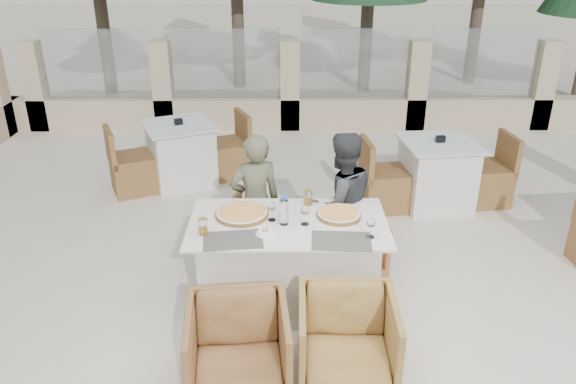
{
  "coord_description": "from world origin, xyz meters",
  "views": [
    {
      "loc": [
        -0.1,
        -3.92,
        2.89
      ],
      "look_at": [
        -0.07,
        0.37,
        0.9
      ],
      "focal_mm": 35.0,
      "sensor_mm": 36.0,
      "label": 1
    }
  ],
  "objects_px": {
    "pizza_right": "(339,214)",
    "water_bottle": "(284,210)",
    "armchair_near_left": "(238,349)",
    "bg_table_b": "(436,174)",
    "diner_left": "(255,202)",
    "dining_table": "(288,263)",
    "armchair_far_left": "(259,232)",
    "wine_glass_centre": "(272,210)",
    "armchair_far_right": "(349,243)",
    "diner_right": "(341,204)",
    "beer_glass_right": "(308,198)",
    "bg_table_a": "(181,154)",
    "olive_dish": "(265,232)",
    "beer_glass_left": "(203,227)",
    "pizza_left": "(242,212)",
    "wine_glass_near": "(305,214)",
    "wine_glass_corner": "(371,227)",
    "armchair_near_right": "(347,339)"
  },
  "relations": [
    {
      "from": "pizza_right",
      "to": "bg_table_a",
      "type": "distance_m",
      "value": 3.03
    },
    {
      "from": "water_bottle",
      "to": "wine_glass_near",
      "type": "relative_size",
      "value": 1.36
    },
    {
      "from": "bg_table_b",
      "to": "olive_dish",
      "type": "bearing_deg",
      "value": -138.55
    },
    {
      "from": "wine_glass_corner",
      "to": "diner_right",
      "type": "relative_size",
      "value": 0.14
    },
    {
      "from": "water_bottle",
      "to": "diner_right",
      "type": "height_order",
      "value": "diner_right"
    },
    {
      "from": "wine_glass_centre",
      "to": "olive_dish",
      "type": "relative_size",
      "value": 1.67
    },
    {
      "from": "diner_left",
      "to": "wine_glass_centre",
      "type": "bearing_deg",
      "value": 86.78
    },
    {
      "from": "wine_glass_centre",
      "to": "armchair_far_right",
      "type": "height_order",
      "value": "wine_glass_centre"
    },
    {
      "from": "beer_glass_right",
      "to": "armchair_near_right",
      "type": "relative_size",
      "value": 0.19
    },
    {
      "from": "pizza_left",
      "to": "armchair_near_left",
      "type": "height_order",
      "value": "pizza_left"
    },
    {
      "from": "pizza_right",
      "to": "water_bottle",
      "type": "bearing_deg",
      "value": -164.56
    },
    {
      "from": "pizza_left",
      "to": "beer_glass_left",
      "type": "xyz_separation_m",
      "value": [
        -0.28,
        -0.31,
        0.04
      ]
    },
    {
      "from": "olive_dish",
      "to": "armchair_far_right",
      "type": "xyz_separation_m",
      "value": [
        0.74,
        0.71,
        -0.51
      ]
    },
    {
      "from": "wine_glass_centre",
      "to": "diner_left",
      "type": "distance_m",
      "value": 0.63
    },
    {
      "from": "beer_glass_left",
      "to": "bg_table_a",
      "type": "bearing_deg",
      "value": 103.51
    },
    {
      "from": "wine_glass_near",
      "to": "bg_table_b",
      "type": "height_order",
      "value": "wine_glass_near"
    },
    {
      "from": "wine_glass_centre",
      "to": "armchair_near_left",
      "type": "xyz_separation_m",
      "value": [
        -0.22,
        -1.02,
        -0.54
      ]
    },
    {
      "from": "pizza_right",
      "to": "bg_table_a",
      "type": "bearing_deg",
      "value": 125.23
    },
    {
      "from": "beer_glass_left",
      "to": "water_bottle",
      "type": "bearing_deg",
      "value": 14.87
    },
    {
      "from": "pizza_right",
      "to": "armchair_near_left",
      "type": "xyz_separation_m",
      "value": [
        -0.76,
        -1.08,
        -0.47
      ]
    },
    {
      "from": "pizza_right",
      "to": "diner_left",
      "type": "height_order",
      "value": "diner_left"
    },
    {
      "from": "armchair_near_left",
      "to": "bg_table_b",
      "type": "height_order",
      "value": "bg_table_b"
    },
    {
      "from": "dining_table",
      "to": "water_bottle",
      "type": "relative_size",
      "value": 6.4
    },
    {
      "from": "wine_glass_centre",
      "to": "olive_dish",
      "type": "xyz_separation_m",
      "value": [
        -0.05,
        -0.23,
        -0.07
      ]
    },
    {
      "from": "pizza_left",
      "to": "diner_left",
      "type": "xyz_separation_m",
      "value": [
        0.08,
        0.49,
        -0.14
      ]
    },
    {
      "from": "beer_glass_left",
      "to": "armchair_near_left",
      "type": "relative_size",
      "value": 0.19
    },
    {
      "from": "wine_glass_centre",
      "to": "diner_right",
      "type": "distance_m",
      "value": 0.79
    },
    {
      "from": "armchair_far_left",
      "to": "armchair_near_right",
      "type": "height_order",
      "value": "armchair_near_right"
    },
    {
      "from": "bg_table_a",
      "to": "wine_glass_near",
      "type": "bearing_deg",
      "value": -84.71
    },
    {
      "from": "pizza_left",
      "to": "wine_glass_corner",
      "type": "height_order",
      "value": "wine_glass_corner"
    },
    {
      "from": "dining_table",
      "to": "armchair_far_right",
      "type": "bearing_deg",
      "value": 42.32
    },
    {
      "from": "dining_table",
      "to": "armchair_far_left",
      "type": "bearing_deg",
      "value": 111.01
    },
    {
      "from": "armchair_near_left",
      "to": "armchair_near_right",
      "type": "xyz_separation_m",
      "value": [
        0.75,
        0.1,
        -0.0
      ]
    },
    {
      "from": "olive_dish",
      "to": "diner_right",
      "type": "distance_m",
      "value": 0.97
    },
    {
      "from": "diner_left",
      "to": "bg_table_b",
      "type": "bearing_deg",
      "value": -166.57
    },
    {
      "from": "armchair_far_left",
      "to": "bg_table_b",
      "type": "relative_size",
      "value": 0.39
    },
    {
      "from": "dining_table",
      "to": "armchair_far_right",
      "type": "relative_size",
      "value": 2.59
    },
    {
      "from": "diner_right",
      "to": "beer_glass_right",
      "type": "bearing_deg",
      "value": 10.33
    },
    {
      "from": "wine_glass_near",
      "to": "wine_glass_corner",
      "type": "height_order",
      "value": "same"
    },
    {
      "from": "pizza_left",
      "to": "armchair_near_right",
      "type": "relative_size",
      "value": 0.63
    },
    {
      "from": "beer_glass_left",
      "to": "armchair_far_left",
      "type": "height_order",
      "value": "beer_glass_left"
    },
    {
      "from": "wine_glass_centre",
      "to": "wine_glass_corner",
      "type": "height_order",
      "value": "same"
    },
    {
      "from": "bg_table_b",
      "to": "dining_table",
      "type": "bearing_deg",
      "value": -138.52
    },
    {
      "from": "beer_glass_right",
      "to": "bg_table_b",
      "type": "relative_size",
      "value": 0.08
    },
    {
      "from": "wine_glass_corner",
      "to": "beer_glass_right",
      "type": "height_order",
      "value": "wine_glass_corner"
    },
    {
      "from": "armchair_far_right",
      "to": "diner_left",
      "type": "xyz_separation_m",
      "value": [
        -0.86,
        0.1,
        0.37
      ]
    },
    {
      "from": "wine_glass_near",
      "to": "beer_glass_left",
      "type": "relative_size",
      "value": 1.35
    },
    {
      "from": "pizza_left",
      "to": "wine_glass_near",
      "type": "distance_m",
      "value": 0.54
    },
    {
      "from": "wine_glass_corner",
      "to": "armchair_far_left",
      "type": "relative_size",
      "value": 0.28
    },
    {
      "from": "dining_table",
      "to": "beer_glass_left",
      "type": "relative_size",
      "value": 11.76
    }
  ]
}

